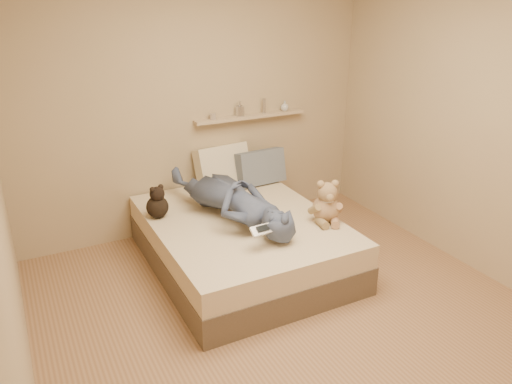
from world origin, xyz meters
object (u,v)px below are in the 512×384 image
dark_plush (157,204)px  person (231,198)px  bed (242,242)px  wall_shelf (250,116)px  game_console (262,230)px  pillow_grey (261,167)px  teddy_bear (327,205)px  pillow_cream (223,166)px

dark_plush → person: (0.58, -0.28, 0.05)m
bed → wall_shelf: size_ratio=1.58×
bed → person: size_ratio=1.28×
game_console → pillow_grey: pillow_grey is taller
dark_plush → teddy_bear: bearing=-31.0°
bed → pillow_cream: size_ratio=3.45×
dark_plush → person: size_ratio=0.20×
teddy_bear → dark_plush: (-1.25, 0.75, -0.03)m
game_console → dark_plush: size_ratio=0.65×
game_console → teddy_bear: 0.73m
pillow_cream → wall_shelf: (0.35, 0.08, 0.45)m
game_console → person: size_ratio=0.13×
pillow_cream → person: size_ratio=0.37×
bed → wall_shelf: 1.38m
bed → person: 0.41m
dark_plush → pillow_cream: (0.83, 0.47, 0.07)m
pillow_cream → wall_shelf: bearing=12.6°
bed → dark_plush: 0.81m
teddy_bear → dark_plush: teddy_bear is taller
teddy_bear → wall_shelf: bearing=92.9°
wall_shelf → pillow_cream: bearing=-167.4°
game_console → wall_shelf: 1.69m
game_console → pillow_grey: (0.65, 1.26, 0.00)m
pillow_cream → person: bearing=-108.5°
dark_plush → pillow_cream: bearing=29.7°
dark_plush → wall_shelf: size_ratio=0.25×
bed → person: (-0.06, 0.08, 0.40)m
bed → pillow_grey: (0.56, 0.69, 0.40)m
wall_shelf → bed: bearing=-121.2°
person → wall_shelf: (0.61, 0.83, 0.47)m
game_console → person: person is taller
teddy_bear → pillow_grey: size_ratio=0.77×
bed → pillow_grey: 0.97m
game_console → wall_shelf: size_ratio=0.16×
dark_plush → wall_shelf: wall_shelf is taller
pillow_grey → bed: bearing=-128.8°
game_console → person: 0.65m
pillow_cream → person: 0.80m
dark_plush → pillow_cream: pillow_cream is taller
bed → teddy_bear: bearing=-32.4°
bed → dark_plush: size_ratio=6.36×
bed → game_console: bearing=-99.5°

